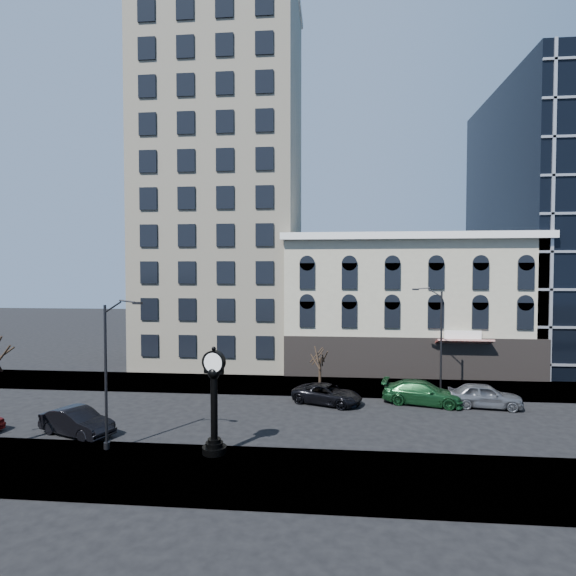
# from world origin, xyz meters

# --- Properties ---
(ground) EXTENTS (160.00, 160.00, 0.00)m
(ground) POSITION_xyz_m (0.00, 0.00, 0.00)
(ground) COLOR black
(ground) RESTS_ON ground
(sidewalk_far) EXTENTS (160.00, 6.00, 0.12)m
(sidewalk_far) POSITION_xyz_m (0.00, 8.00, 0.06)
(sidewalk_far) COLOR gray
(sidewalk_far) RESTS_ON ground
(sidewalk_near) EXTENTS (160.00, 6.00, 0.12)m
(sidewalk_near) POSITION_xyz_m (0.00, -8.00, 0.06)
(sidewalk_near) COLOR gray
(sidewalk_near) RESTS_ON ground
(cream_tower) EXTENTS (15.90, 15.40, 42.50)m
(cream_tower) POSITION_xyz_m (-6.11, 18.88, 19.32)
(cream_tower) COLOR beige
(cream_tower) RESTS_ON ground
(victorian_row) EXTENTS (22.60, 11.19, 12.50)m
(victorian_row) POSITION_xyz_m (12.00, 15.89, 6.00)
(victorian_row) COLOR #AEA98F
(victorian_row) RESTS_ON ground
(street_clock) EXTENTS (1.21, 1.21, 5.33)m
(street_clock) POSITION_xyz_m (-0.75, -6.00, 2.53)
(street_clock) COLOR black
(street_clock) RESTS_ON sidewalk_near
(street_lamp_near) EXTENTS (2.00, 0.60, 7.77)m
(street_lamp_near) POSITION_xyz_m (-5.78, -6.11, 5.99)
(street_lamp_near) COLOR black
(street_lamp_near) RESTS_ON sidewalk_near
(street_lamp_far) EXTENTS (1.97, 0.97, 8.01)m
(street_lamp_far) POSITION_xyz_m (12.65, 6.68, 6.16)
(street_lamp_far) COLOR black
(street_lamp_far) RESTS_ON sidewalk_far
(bare_tree_far) EXTENTS (2.08, 2.08, 3.57)m
(bare_tree_far) POSITION_xyz_m (4.19, 7.63, 2.80)
(bare_tree_far) COLOR #2F2217
(bare_tree_far) RESTS_ON sidewalk_far
(car_near_b) EXTENTS (4.80, 3.10, 1.49)m
(car_near_b) POSITION_xyz_m (-9.14, -3.94, 0.75)
(car_near_b) COLOR black
(car_near_b) RESTS_ON ground
(car_far_a) EXTENTS (5.30, 3.82, 1.34)m
(car_far_a) POSITION_xyz_m (4.79, 3.34, 0.67)
(car_far_a) COLOR black
(car_far_a) RESTS_ON ground
(car_far_b) EXTENTS (5.82, 3.45, 1.58)m
(car_far_b) POSITION_xyz_m (11.36, 3.89, 0.79)
(car_far_b) COLOR #143F1E
(car_far_b) RESTS_ON ground
(car_far_c) EXTENTS (4.94, 2.48, 1.62)m
(car_far_c) POSITION_xyz_m (15.36, 3.50, 0.81)
(car_far_c) COLOR #595B60
(car_far_c) RESTS_ON ground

